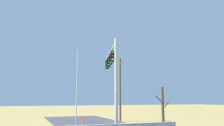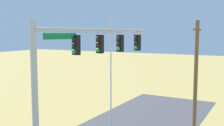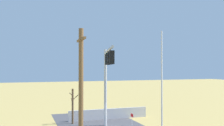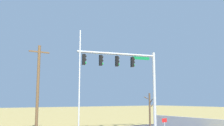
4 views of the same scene
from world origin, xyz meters
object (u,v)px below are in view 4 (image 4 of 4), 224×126
at_px(bare_tree, 150,109).
at_px(open_sign, 164,122).
at_px(flagpole, 79,83).
at_px(utility_pole, 38,86).
at_px(signal_mast, 131,72).

relative_size(bare_tree, open_sign, 2.89).
height_order(flagpole, utility_pole, flagpole).
xyz_separation_m(flagpole, open_sign, (7.56, -1.13, -3.14)).
xyz_separation_m(flagpole, bare_tree, (10.54, 4.05, -2.23)).
height_order(signal_mast, open_sign, signal_mast).
relative_size(signal_mast, flagpole, 0.94).
height_order(flagpole, open_sign, flagpole).
bearing_deg(signal_mast, flagpole, -164.16).
bearing_deg(open_sign, bare_tree, 60.08).
bearing_deg(utility_pole, bare_tree, -8.00).
height_order(utility_pole, open_sign, utility_pole).
bearing_deg(bare_tree, open_sign, -119.92).
relative_size(utility_pole, open_sign, 6.36).
distance_m(utility_pole, bare_tree, 12.19).
bearing_deg(flagpole, utility_pole, 103.10).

